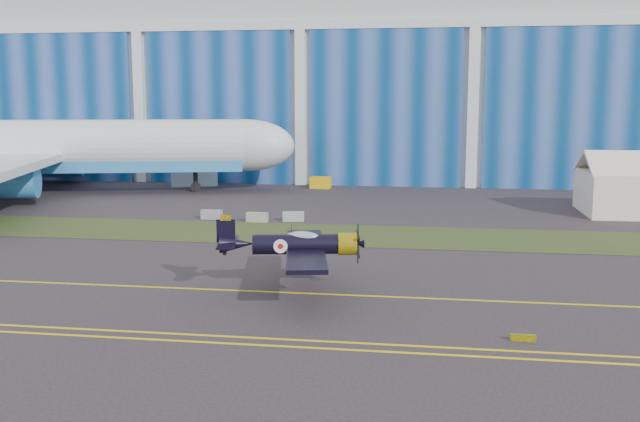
% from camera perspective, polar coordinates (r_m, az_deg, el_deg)
% --- Properties ---
extents(ground, '(260.00, 260.00, 0.00)m').
position_cam_1_polar(ground, '(51.82, -11.38, -4.30)').
color(ground, '#342D32').
rests_on(ground, ground).
extents(grass_median, '(260.00, 10.00, 0.02)m').
position_cam_1_polar(grass_median, '(64.85, -7.11, -1.56)').
color(grass_median, '#475128').
rests_on(grass_median, ground).
extents(hangar, '(220.00, 45.70, 30.00)m').
position_cam_1_polar(hangar, '(120.45, 0.46, 10.36)').
color(hangar, silver).
rests_on(hangar, ground).
extents(taxiway_centreline, '(200.00, 0.20, 0.02)m').
position_cam_1_polar(taxiway_centreline, '(47.30, -13.48, -5.62)').
color(taxiway_centreline, yellow).
rests_on(taxiway_centreline, ground).
extents(edge_line_near, '(80.00, 0.20, 0.02)m').
position_cam_1_polar(edge_line_near, '(39.04, -18.84, -8.92)').
color(edge_line_near, yellow).
rests_on(edge_line_near, ground).
extents(edge_line_far, '(80.00, 0.20, 0.02)m').
position_cam_1_polar(edge_line_far, '(39.88, -18.17, -8.51)').
color(edge_line_far, yellow).
rests_on(edge_line_far, ground).
extents(guard_board_right, '(1.20, 0.15, 0.35)m').
position_cam_1_polar(guard_board_right, '(37.32, 15.22, -9.31)').
color(guard_board_right, yellow).
rests_on(guard_board_right, ground).
extents(warbird, '(11.64, 13.22, 3.45)m').
position_cam_1_polar(warbird, '(43.80, -1.83, -2.54)').
color(warbird, black).
rests_on(warbird, ground).
extents(jetliner, '(84.43, 76.61, 24.96)m').
position_cam_1_polar(jetliner, '(95.48, -21.71, 8.69)').
color(jetliner, silver).
rests_on(jetliner, ground).
extents(shipping_container, '(6.28, 4.35, 2.53)m').
position_cam_1_polar(shipping_container, '(98.74, -9.56, 2.64)').
color(shipping_container, white).
rests_on(shipping_container, ground).
extents(tug, '(2.63, 1.79, 1.45)m').
position_cam_1_polar(tug, '(94.75, 0.04, 2.18)').
color(tug, yellow).
rests_on(tug, ground).
extents(barrier_a, '(2.01, 0.62, 0.90)m').
position_cam_1_polar(barrier_a, '(71.57, -8.25, -0.27)').
color(barrier_a, gray).
rests_on(barrier_a, ground).
extents(barrier_b, '(2.02, 0.68, 0.90)m').
position_cam_1_polar(barrier_b, '(69.45, -4.81, -0.48)').
color(barrier_b, gray).
rests_on(barrier_b, ground).
extents(barrier_c, '(2.07, 0.91, 0.90)m').
position_cam_1_polar(barrier_c, '(69.73, -2.04, -0.42)').
color(barrier_c, '#8C9E94').
rests_on(barrier_c, ground).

